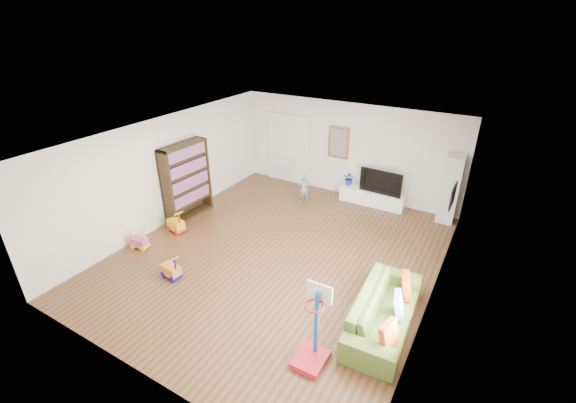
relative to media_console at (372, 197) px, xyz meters
The scene contains 25 objects.
floor 3.60m from the media_console, 105.47° to the right, with size 6.50×7.50×0.00m, color brown.
ceiling 4.38m from the media_console, 105.47° to the right, with size 6.50×7.50×0.00m, color white.
wall_back 1.52m from the media_console, 163.64° to the left, with size 6.50×0.00×2.70m, color silver.
wall_front 7.37m from the media_console, 97.57° to the right, with size 6.50×0.00×2.70m, color white.
wall_left 5.57m from the media_console, 140.52° to the right, with size 0.00×7.50×2.70m, color silver.
wall_right 4.31m from the media_console, 56.56° to the right, with size 0.00×7.50×2.70m, color silver.
navy_accent 3.48m from the media_console, 42.27° to the right, with size 0.01×3.20×1.70m, color black.
olive_wainscot 3.09m from the media_console, 42.27° to the right, with size 0.01×3.20×1.00m, color brown.
doorway 2.99m from the media_console, behind, with size 1.45×0.06×2.10m, color white.
painting_back 1.82m from the media_console, 168.70° to the left, with size 0.62×0.06×0.92m, color gold.
artwork_right 3.19m from the media_console, 40.21° to the right, with size 0.04×0.56×0.46m, color #7F3F8C.
media_console is the anchor object (origin of this frame).
tall_cabinet 2.07m from the media_console, ahead, with size 0.42×0.42×1.79m, color white.
bookshelf 5.08m from the media_console, 141.97° to the right, with size 0.36×1.36×1.99m, color #322310.
sofa 4.76m from the media_console, 68.60° to the right, with size 2.27×0.89×0.66m, color #526927.
basketball_hoop 5.86m from the media_console, 80.08° to the right, with size 0.47×0.58×1.38m, color red.
ride_on_yellow 5.35m from the media_console, 133.48° to the right, with size 0.43×0.27×0.57m, color yellow.
ride_on_orange 5.82m from the media_console, 114.71° to the right, with size 0.39×0.24×0.53m, color orange.
ride_on_pink 6.21m from the media_console, 128.47° to the right, with size 0.38×0.23×0.50m, color #CF4A75.
child 1.94m from the media_console, 151.98° to the right, with size 0.32×0.21×0.88m, color gray.
tv 0.59m from the media_console, ahead, with size 1.17×0.15×0.67m, color black.
vase_plant 0.84m from the media_console, behind, with size 0.35×0.30×0.39m, color #172A9A.
pillow_left 5.50m from the media_console, 68.71° to the right, with size 0.10×0.38×0.38m, color #C24D1F.
pillow_center 4.82m from the media_console, 66.13° to the right, with size 0.10×0.39×0.39m, color silver.
pillow_right 4.29m from the media_console, 63.19° to the right, with size 0.11×0.41×0.41m, color red.
Camera 1 is at (3.80, -6.15, 4.90)m, focal length 24.00 mm.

